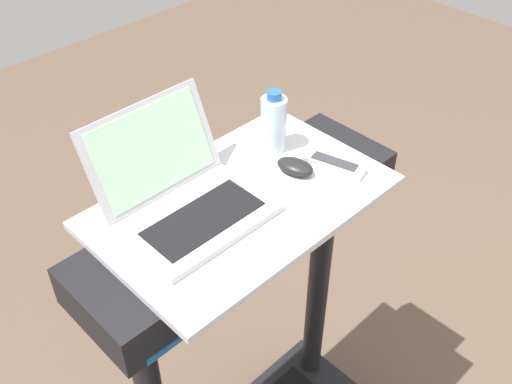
# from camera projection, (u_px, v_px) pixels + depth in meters

# --- Properties ---
(desk_board) EXTENTS (0.71, 0.46, 0.02)m
(desk_board) POSITION_uv_depth(u_px,v_px,m) (242.00, 201.00, 1.47)
(desk_board) COLOR silver
(desk_board) RESTS_ON treadmill_base
(laptop) EXTENTS (0.34, 0.32, 0.23)m
(laptop) POSITION_uv_depth(u_px,v_px,m) (183.00, 195.00, 1.40)
(laptop) COLOR #B7B7BC
(laptop) RESTS_ON desk_board
(computer_mouse) EXTENTS (0.08, 0.11, 0.03)m
(computer_mouse) POSITION_uv_depth(u_px,v_px,m) (295.00, 167.00, 1.53)
(computer_mouse) COLOR black
(computer_mouse) RESTS_ON desk_board
(water_bottle) EXTENTS (0.07, 0.07, 0.17)m
(water_bottle) POSITION_uv_depth(u_px,v_px,m) (274.00, 123.00, 1.57)
(water_bottle) COLOR silver
(water_bottle) RESTS_ON desk_board
(tv_remote) EXTENTS (0.09, 0.17, 0.02)m
(tv_remote) POSITION_uv_depth(u_px,v_px,m) (334.00, 165.00, 1.55)
(tv_remote) COLOR silver
(tv_remote) RESTS_ON desk_board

